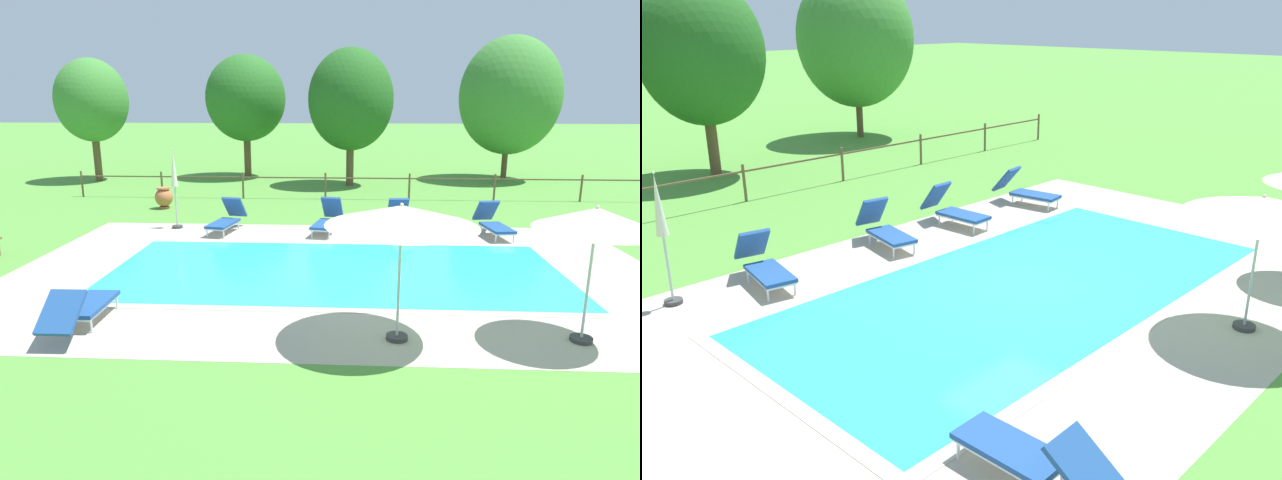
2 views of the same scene
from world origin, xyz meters
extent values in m
plane|color=#518E38|center=(0.00, 0.00, 0.00)|extent=(160.00, 160.00, 0.00)
cube|color=#B2A893|center=(0.00, 0.00, 0.00)|extent=(14.92, 9.36, 0.01)
cube|color=#2DB7C6|center=(0.00, 0.00, 0.01)|extent=(10.34, 4.77, 0.01)
cube|color=#C0B59F|center=(0.00, 2.51, 0.01)|extent=(10.82, 0.24, 0.01)
cube|color=#C0B59F|center=(0.00, -2.51, 0.01)|extent=(10.82, 0.24, 0.01)
cube|color=#C0B59F|center=(5.29, 0.00, 0.01)|extent=(0.24, 4.77, 0.01)
cube|color=#C0B59F|center=(-5.29, 0.00, 0.01)|extent=(0.24, 4.77, 0.01)
cube|color=navy|center=(-0.40, 3.46, 0.32)|extent=(0.84, 1.39, 0.07)
cube|color=navy|center=(-0.22, 4.35, 0.65)|extent=(0.70, 0.66, 0.72)
cube|color=silver|center=(-0.40, 3.46, 0.26)|extent=(0.81, 1.36, 0.04)
cylinder|color=silver|center=(-0.26, 2.87, 0.14)|extent=(0.04, 0.04, 0.28)
cylinder|color=silver|center=(-0.76, 2.97, 0.14)|extent=(0.04, 0.04, 0.28)
cylinder|color=silver|center=(-0.04, 3.96, 0.14)|extent=(0.04, 0.04, 0.28)
cylinder|color=silver|center=(-0.54, 4.06, 0.14)|extent=(0.04, 0.04, 0.28)
cube|color=navy|center=(-4.30, -3.21, 0.32)|extent=(0.63, 1.31, 0.07)
cube|color=navy|center=(-4.28, -4.20, 0.56)|extent=(0.61, 0.74, 0.54)
cube|color=silver|center=(-4.30, -3.21, 0.26)|extent=(0.60, 1.29, 0.04)
cylinder|color=silver|center=(-4.57, -2.66, 0.14)|extent=(0.04, 0.04, 0.28)
cylinder|color=silver|center=(-4.06, -2.65, 0.14)|extent=(0.04, 0.04, 0.28)
cylinder|color=silver|center=(-4.55, -3.77, 0.14)|extent=(0.04, 0.04, 0.28)
cylinder|color=silver|center=(-4.04, -3.76, 0.14)|extent=(0.04, 0.04, 0.28)
cube|color=navy|center=(4.52, 3.30, 0.32)|extent=(0.78, 1.37, 0.07)
cube|color=navy|center=(4.39, 4.21, 0.64)|extent=(0.68, 0.67, 0.69)
cube|color=silver|center=(4.52, 3.30, 0.26)|extent=(0.75, 1.34, 0.04)
cylinder|color=silver|center=(4.85, 2.79, 0.14)|extent=(0.04, 0.04, 0.28)
cylinder|color=silver|center=(4.35, 2.72, 0.14)|extent=(0.04, 0.04, 0.28)
cylinder|color=silver|center=(4.70, 3.88, 0.14)|extent=(0.04, 0.04, 0.28)
cylinder|color=silver|center=(4.19, 3.81, 0.14)|extent=(0.04, 0.04, 0.28)
cube|color=navy|center=(1.82, 3.40, 0.32)|extent=(0.67, 1.33, 0.07)
cube|color=navy|center=(1.77, 4.31, 0.65)|extent=(0.63, 0.59, 0.71)
cube|color=silver|center=(1.82, 3.40, 0.26)|extent=(0.64, 1.30, 0.04)
cylinder|color=silver|center=(2.11, 2.87, 0.14)|extent=(0.04, 0.04, 0.28)
cylinder|color=silver|center=(1.60, 2.84, 0.14)|extent=(0.04, 0.04, 0.28)
cylinder|color=silver|center=(2.05, 3.97, 0.14)|extent=(0.04, 0.04, 0.28)
cylinder|color=silver|center=(1.54, 3.94, 0.14)|extent=(0.04, 0.04, 0.28)
cube|color=navy|center=(-3.42, 3.41, 0.32)|extent=(0.83, 1.39, 0.07)
cube|color=navy|center=(-3.25, 4.32, 0.64)|extent=(0.70, 0.70, 0.69)
cube|color=silver|center=(-3.42, 3.41, 0.26)|extent=(0.80, 1.36, 0.04)
cylinder|color=silver|center=(-3.27, 2.82, 0.14)|extent=(0.04, 0.04, 0.28)
cylinder|color=silver|center=(-3.77, 2.92, 0.14)|extent=(0.04, 0.04, 0.28)
cylinder|color=silver|center=(-3.07, 3.91, 0.14)|extent=(0.04, 0.04, 0.28)
cylinder|color=silver|center=(-3.57, 4.00, 0.14)|extent=(0.04, 0.04, 0.28)
cylinder|color=#383838|center=(4.15, -3.62, 0.04)|extent=(0.36, 0.36, 0.08)
cylinder|color=#B2B5B7|center=(4.15, -3.62, 1.11)|extent=(0.04, 0.04, 2.22)
cone|color=beige|center=(4.15, -3.62, 2.07)|extent=(1.90, 1.90, 0.35)
sphere|color=beige|center=(4.15, -3.62, 2.25)|extent=(0.06, 0.06, 0.06)
cylinder|color=#383838|center=(1.13, -3.72, 0.04)|extent=(0.36, 0.36, 0.08)
cylinder|color=#B2B5B7|center=(1.13, -3.72, 1.12)|extent=(0.04, 0.04, 2.24)
cone|color=beige|center=(1.13, -3.72, 2.10)|extent=(2.43, 2.43, 0.32)
sphere|color=beige|center=(1.13, -3.72, 2.27)|extent=(0.06, 0.06, 0.06)
cylinder|color=#383838|center=(-5.01, 4.07, 0.04)|extent=(0.32, 0.32, 0.08)
cylinder|color=#B2B5B7|center=(-5.01, 4.07, 0.65)|extent=(0.04, 0.04, 1.30)
cone|color=beige|center=(-5.01, 4.07, 1.85)|extent=(0.21, 0.21, 1.09)
sphere|color=beige|center=(-5.01, 4.07, 2.42)|extent=(0.05, 0.05, 0.05)
cylinder|color=#B7663D|center=(-6.44, 7.13, 0.04)|extent=(0.35, 0.35, 0.08)
ellipsoid|color=#B7663D|center=(-6.44, 7.13, 0.41)|extent=(0.63, 0.63, 0.66)
cylinder|color=#B7663D|center=(-6.44, 7.13, 0.74)|extent=(0.48, 0.48, 0.06)
cylinder|color=brown|center=(-10.58, 9.39, 0.53)|extent=(0.08, 0.08, 1.05)
cylinder|color=brown|center=(-7.28, 9.39, 0.53)|extent=(0.08, 0.08, 1.05)
cylinder|color=brown|center=(-3.97, 9.39, 0.53)|extent=(0.08, 0.08, 1.05)
cylinder|color=brown|center=(-0.67, 9.39, 0.53)|extent=(0.08, 0.08, 1.05)
cylinder|color=brown|center=(2.63, 9.39, 0.53)|extent=(0.08, 0.08, 1.05)
cylinder|color=brown|center=(5.94, 9.39, 0.53)|extent=(0.08, 0.08, 1.05)
cylinder|color=brown|center=(9.24, 9.39, 0.53)|extent=(0.08, 0.08, 1.05)
cube|color=brown|center=(0.98, 9.39, 0.85)|extent=(23.13, 0.05, 0.05)
cylinder|color=brown|center=(-11.95, 13.88, 1.18)|extent=(0.35, 0.35, 2.37)
ellipsoid|color=#3D7F33|center=(-11.95, 13.88, 3.81)|extent=(3.35, 3.35, 3.86)
cylinder|color=brown|center=(7.84, 15.24, 0.97)|extent=(0.27, 0.27, 1.94)
ellipsoid|color=#3D7F33|center=(7.84, 15.24, 4.02)|extent=(4.74, 4.74, 5.52)
cylinder|color=brown|center=(-4.91, 15.55, 1.17)|extent=(0.35, 0.35, 2.34)
ellipsoid|color=#286623|center=(-4.91, 15.55, 3.91)|extent=(3.95, 3.95, 4.19)
cylinder|color=brown|center=(0.28, 13.05, 1.08)|extent=(0.34, 0.34, 2.16)
ellipsoid|color=#235B1E|center=(0.28, 13.05, 3.84)|extent=(3.81, 3.81, 4.49)
camera|label=1|loc=(0.33, -12.17, 3.87)|focal=30.79mm
camera|label=2|loc=(-9.13, -7.12, 4.93)|focal=36.71mm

